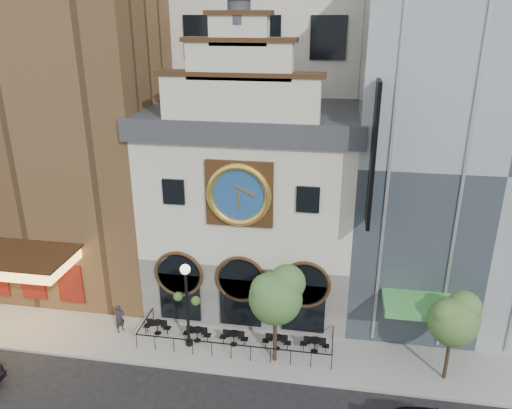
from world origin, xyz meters
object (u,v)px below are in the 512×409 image
Objects in this scene: tree_left at (277,294)px; bistro_3 at (277,342)px; bistro_2 at (234,338)px; pedestrian at (120,318)px; bistro_0 at (157,327)px; tree_right at (455,318)px; bistro_4 at (315,344)px; lamppost at (187,296)px; bistro_1 at (197,334)px.

bistro_3 is at bearing 94.26° from tree_left.
pedestrian is (-6.74, 0.17, 0.38)m from bistro_2.
bistro_0 is 1.00× the size of bistro_3.
bistro_2 is at bearing -59.80° from pedestrian.
tree_right is at bearing -5.76° from bistro_3.
bistro_4 is (2.07, 0.09, 0.00)m from bistro_3.
bistro_0 is 7.94m from tree_left.
bistro_0 is 0.32× the size of lamppost.
tree_left is at bearing -153.61° from bistro_4.
bistro_1 is 0.93× the size of pedestrian.
bistro_0 is 3.44m from lamppost.
lamppost reaches higher than bistro_2.
bistro_1 and bistro_2 have the same top height.
bistro_3 is at bearing 1.12° from bistro_2.
bistro_2 is (4.55, -0.29, 0.00)m from bistro_0.
pedestrian is 0.34× the size of lamppost.
lamppost is at bearing 178.18° from tree_right.
bistro_0 is at bearing 177.97° from bistro_3.
tree_left reaches higher than bistro_4.
pedestrian is at bearing 173.61° from tree_left.
bistro_2 is 1.00× the size of bistro_4.
bistro_0 is at bearing 175.17° from lamppost.
bistro_2 is at bearing -178.88° from bistro_3.
tree_left reaches higher than bistro_1.
bistro_1 is 1.00× the size of bistro_4.
tree_right is at bearing -4.29° from bistro_2.
bistro_3 is at bearing -177.49° from bistro_4.
bistro_0 is 9.00m from bistro_4.
tree_right is (15.65, -1.13, 3.08)m from bistro_0.
bistro_4 is 7.39m from tree_right.
bistro_3 is (2.38, 0.05, 0.00)m from bistro_2.
lamppost is at bearing -130.66° from bistro_1.
bistro_2 is 0.33× the size of tree_right.
pedestrian is 0.35× the size of tree_right.
bistro_2 is 0.29× the size of tree_left.
pedestrian is at bearing 179.20° from bistro_3.
pedestrian is (-9.12, 0.13, 0.38)m from bistro_3.
bistro_2 is 4.45m from bistro_4.
tree_left is 1.14× the size of tree_right.
lamppost reaches higher than pedestrian.
bistro_2 is 0.93× the size of pedestrian.
bistro_2 is 2.38m from bistro_3.
lamppost is 1.04× the size of tree_right.
pedestrian is at bearing -176.91° from bistro_0.
bistro_3 is 5.52m from lamppost.
bistro_1 is (2.45, -0.29, 0.00)m from bistro_0.
bistro_0 is 0.93× the size of pedestrian.
tree_left reaches higher than bistro_3.
bistro_1 is 4.49m from bistro_3.
tree_right reaches higher than bistro_0.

